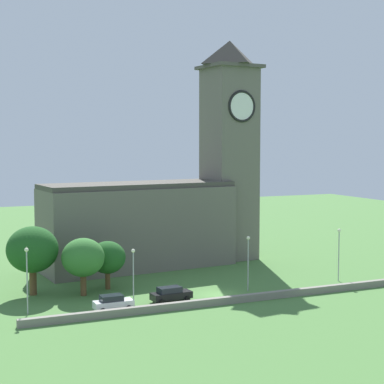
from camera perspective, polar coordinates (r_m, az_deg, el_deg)
name	(u,v)px	position (r m, az deg, el deg)	size (l,w,h in m)	color
ground_plane	(171,271)	(88.56, -1.95, -7.21)	(200.00, 200.00, 0.00)	#477538
church	(171,198)	(92.46, -1.96, -0.56)	(33.69, 11.78, 33.45)	#666056
quay_barrier	(233,300)	(71.62, 3.74, -9.72)	(47.26, 0.70, 0.82)	gray
car_white	(113,303)	(68.88, -7.19, -9.93)	(4.24, 2.04, 1.71)	silver
car_black	(171,294)	(72.09, -1.94, -9.24)	(4.80, 2.31, 1.71)	black
streetlamp_west_end	(27,270)	(68.33, -14.75, -6.86)	(0.44, 0.44, 7.06)	#9EA0A5
streetlamp_west_mid	(133,266)	(71.58, -5.35, -6.68)	(0.44, 0.44, 6.06)	#9EA0A5
streetlamp_central	(248,254)	(76.56, 5.12, -5.65)	(0.44, 0.44, 6.73)	#9EA0A5
streetlamp_east_mid	(339,246)	(83.93, 13.19, -4.80)	(0.44, 0.44, 6.85)	#9EA0A5
tree_riverside_east	(108,258)	(78.08, -7.67, -5.92)	(4.44, 4.44, 5.94)	brown
tree_churchyard	(32,250)	(76.55, -14.28, -5.10)	(6.08, 6.08, 8.17)	brown
tree_by_tower	(83,258)	(75.16, -9.86, -5.89)	(5.05, 5.05, 6.82)	brown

